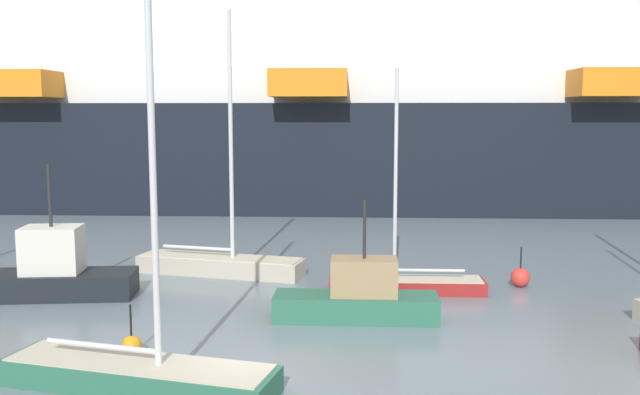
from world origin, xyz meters
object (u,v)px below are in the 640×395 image
(sailboat_4, at_px, (139,364))
(channel_buoy_1, at_px, (132,345))
(channel_buoy_0, at_px, (520,277))
(cruise_ship, at_px, (314,113))
(sailboat_0, at_px, (221,261))
(fishing_boat_0, at_px, (358,298))
(sailboat_1, at_px, (406,281))
(fishing_boat_1, at_px, (47,274))

(sailboat_4, relative_size, channel_buoy_1, 9.44)
(channel_buoy_0, distance_m, cruise_ship, 29.45)
(sailboat_0, relative_size, fishing_boat_0, 1.99)
(channel_buoy_0, distance_m, channel_buoy_1, 15.25)
(sailboat_4, distance_m, channel_buoy_1, 2.56)
(sailboat_0, bearing_deg, sailboat_1, -5.49)
(fishing_boat_1, bearing_deg, channel_buoy_0, 0.84)
(fishing_boat_0, distance_m, channel_buoy_1, 7.40)
(fishing_boat_1, height_order, channel_buoy_1, fishing_boat_1)
(sailboat_0, height_order, channel_buoy_1, sailboat_0)
(channel_buoy_1, height_order, cruise_ship, cruise_ship)
(sailboat_4, bearing_deg, sailboat_0, 104.59)
(channel_buoy_0, bearing_deg, cruise_ship, 113.91)
(sailboat_1, relative_size, channel_buoy_0, 5.30)
(cruise_ship, bearing_deg, channel_buoy_0, -70.36)
(sailboat_4, xyz_separation_m, fishing_boat_0, (4.99, 6.38, 0.10))
(sailboat_0, distance_m, channel_buoy_0, 12.29)
(sailboat_0, distance_m, cruise_ship, 26.39)
(sailboat_1, height_order, sailboat_4, sailboat_4)
(sailboat_1, bearing_deg, fishing_boat_0, 62.59)
(fishing_boat_0, distance_m, cruise_ship, 32.41)
(sailboat_0, height_order, fishing_boat_0, sailboat_0)
(sailboat_1, xyz_separation_m, channel_buoy_1, (-7.72, -7.84, -0.12))
(fishing_boat_1, distance_m, channel_buoy_1, 7.78)
(channel_buoy_1, relative_size, cruise_ship, 0.01)
(sailboat_4, height_order, cruise_ship, cruise_ship)
(fishing_boat_0, bearing_deg, sailboat_1, 63.12)
(sailboat_0, distance_m, sailboat_1, 8.07)
(sailboat_1, xyz_separation_m, cruise_ship, (-7.20, 27.61, 6.39))
(sailboat_0, xyz_separation_m, sailboat_1, (7.82, -1.97, -0.15))
(sailboat_1, height_order, fishing_boat_1, sailboat_1)
(fishing_boat_0, bearing_deg, cruise_ship, 96.38)
(fishing_boat_1, bearing_deg, channel_buoy_1, -55.89)
(sailboat_1, distance_m, sailboat_4, 12.07)
(sailboat_1, xyz_separation_m, fishing_boat_0, (-1.59, -3.73, 0.33))
(cruise_ship, bearing_deg, sailboat_1, -79.66)
(fishing_boat_0, xyz_separation_m, channel_buoy_0, (6.05, 5.07, -0.36))
(sailboat_0, height_order, cruise_ship, cruise_ship)
(sailboat_4, relative_size, cruise_ship, 0.10)
(sailboat_4, bearing_deg, fishing_boat_1, 139.35)
(fishing_boat_0, distance_m, channel_buoy_0, 7.90)
(channel_buoy_1, bearing_deg, fishing_boat_1, 135.11)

